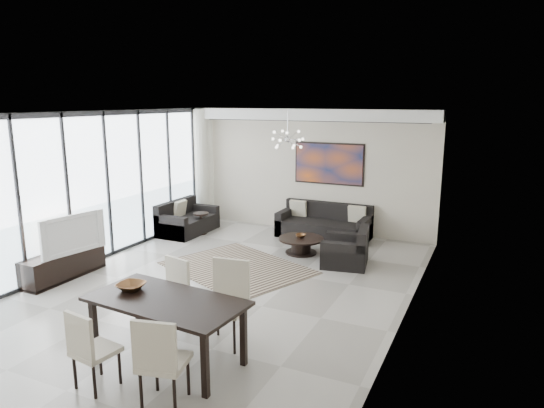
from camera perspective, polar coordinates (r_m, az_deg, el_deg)
The scene contains 20 objects.
room_shell at distance 7.36m, azimuth -4.74°, elevation -0.87°, with size 6.00×9.00×2.90m.
window_wall at distance 9.42m, azimuth -22.55°, elevation 1.23°, with size 0.37×8.95×2.90m.
soffit at distance 11.27m, azimuth 4.12°, elevation 10.45°, with size 5.98×0.40×0.26m, color white.
painting at distance 11.35m, azimuth 6.70°, elevation 4.73°, with size 1.68×0.04×0.98m, color #C8561B.
chandelier at distance 9.51m, azimuth 1.85°, elevation 7.62°, with size 0.66×0.66×0.71m.
rug at distance 9.22m, azimuth -4.08°, elevation -7.49°, with size 2.56×1.97×0.01m, color black.
coffee_table at distance 10.03m, azimuth 3.43°, elevation -4.77°, with size 0.93×0.93×0.33m.
bowl_coffee at distance 10.02m, azimuth 3.39°, elevation -3.75°, with size 0.21×0.21×0.07m, color brown.
sofa_main at distance 11.22m, azimuth 6.16°, elevation -2.59°, with size 2.10×0.86×0.76m.
loveseat at distance 11.71m, azimuth -10.03°, elevation -2.09°, with size 0.85×1.51×0.75m.
armchair at distance 9.41m, azimuth 8.81°, elevation -5.62°, with size 0.97×1.00×0.74m.
side_table at distance 11.51m, azimuth -8.34°, elevation -1.86°, with size 0.37×0.37×0.51m.
tv_console at distance 9.39m, azimuth -23.31°, elevation -6.58°, with size 0.44×1.56×0.49m, color black.
television at distance 9.15m, azimuth -22.72°, elevation -3.18°, with size 1.20×0.16×0.69m, color gray.
dining_table at distance 6.01m, azimuth -12.33°, elevation -11.63°, with size 1.98×1.11×0.79m.
dining_chair_sw at distance 5.75m, azimuth -20.81°, elevation -15.32°, with size 0.48×0.48×0.92m.
dining_chair_se at distance 5.22m, azimuth -13.09°, elevation -17.10°, with size 0.55×0.55×1.01m.
dining_chair_nw at distance 6.89m, azimuth -11.64°, elevation -9.76°, with size 0.54×0.54×0.98m.
dining_chair_ne at distance 6.39m, azimuth -5.15°, elevation -10.68°, with size 0.56×0.56×1.09m.
bowl_dining at distance 6.35m, azimuth -16.25°, elevation -9.28°, with size 0.34×0.34×0.08m, color brown.
Camera 1 is at (4.04, -6.21, 3.11)m, focal length 32.00 mm.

